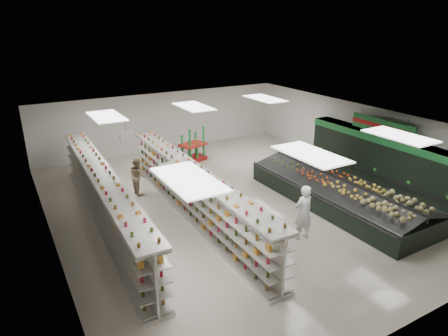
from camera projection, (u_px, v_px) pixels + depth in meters
floor at (239, 201)px, 16.22m from camera, size 16.00×16.00×0.00m
ceiling at (240, 124)px, 15.10m from camera, size 14.00×16.00×0.02m
wall_back at (163, 122)px, 22.16m from camera, size 14.00×0.02×3.20m
wall_front at (423, 266)px, 9.16m from camera, size 14.00×0.02×3.20m
wall_left at (48, 202)px, 12.39m from camera, size 0.02×16.00×3.20m
wall_right at (364, 139)px, 18.93m from camera, size 0.02×16.00×3.20m
produce_wall_case at (382, 157)px, 17.61m from camera, size 0.93×8.00×2.20m
aisle_sign_near at (167, 169)px, 11.86m from camera, size 0.52×0.06×0.75m
aisle_sign_far at (126, 137)px, 15.11m from camera, size 0.52×0.06×0.75m
hortifruti_banner at (382, 126)px, 16.99m from camera, size 0.12×3.20×0.95m
gondola_left at (104, 201)px, 14.10m from camera, size 1.22×11.41×1.97m
gondola_center at (193, 194)px, 14.71m from camera, size 1.02×11.09×1.92m
produce_island at (337, 192)px, 15.76m from camera, size 2.90×7.79×1.16m
soda_endcap at (193, 146)px, 20.59m from camera, size 1.48×1.20×1.65m
shopper_main at (303, 213)px, 13.13m from camera, size 0.70×0.47×1.92m
shopper_background at (138, 176)px, 16.66m from camera, size 0.52×0.80×1.58m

